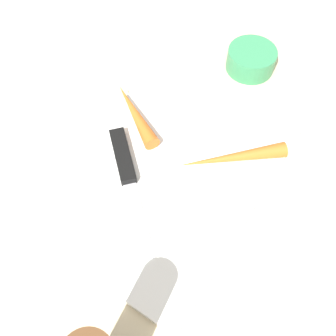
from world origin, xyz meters
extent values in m
plane|color=#C6B793|center=(0.00, 0.00, 0.00)|extent=(1.40, 1.40, 0.00)
cube|color=white|center=(0.00, 0.00, 0.01)|extent=(0.36, 0.26, 0.01)
cube|color=#B7B7BC|center=(0.09, 0.01, 0.01)|extent=(0.09, 0.09, 0.00)
cube|color=black|center=(0.02, -0.06, 0.02)|extent=(0.08, 0.08, 0.01)
cone|color=orange|center=(-0.05, -0.09, 0.02)|extent=(0.08, 0.12, 0.02)
cone|color=orange|center=(-0.06, 0.07, 0.02)|extent=(0.12, 0.13, 0.02)
cylinder|color=#388C59|center=(-0.25, 0.00, 0.02)|extent=(0.08, 0.08, 0.04)
camera|label=1|loc=(0.25, 0.16, 0.49)|focal=42.64mm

